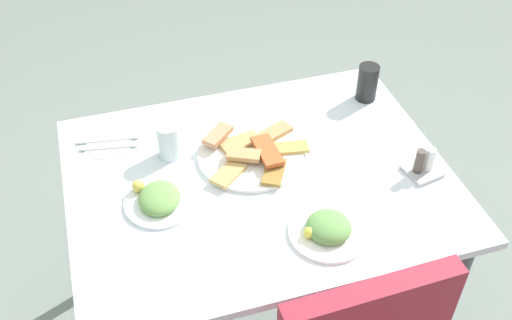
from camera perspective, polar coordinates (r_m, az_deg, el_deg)
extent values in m
cube|color=white|center=(1.72, 0.29, -1.78)|extent=(1.07, 0.83, 0.02)
cylinder|color=#465054|center=(2.35, 8.79, -0.14)|extent=(0.04, 0.04, 0.71)
cylinder|color=#465054|center=(2.19, -14.50, -4.93)|extent=(0.04, 0.04, 0.71)
cylinder|color=#465054|center=(1.95, 17.31, -13.68)|extent=(0.04, 0.04, 0.71)
cylinder|color=white|center=(1.77, -0.42, 0.49)|extent=(0.31, 0.31, 0.01)
cube|color=tan|center=(1.72, -1.16, 0.50)|extent=(0.11, 0.08, 0.01)
cube|color=olive|center=(1.70, 1.71, -1.11)|extent=(0.10, 0.12, 0.01)
cube|color=tan|center=(1.79, -1.48, 1.68)|extent=(0.13, 0.08, 0.01)
cube|color=tan|center=(1.82, 1.53, 2.46)|extent=(0.14, 0.10, 0.02)
cube|color=tan|center=(1.78, 3.03, 1.14)|extent=(0.13, 0.07, 0.01)
cube|color=tan|center=(1.79, -3.61, 2.38)|extent=(0.11, 0.10, 0.02)
cube|color=#CB5D2E|center=(1.74, 1.08, 0.86)|extent=(0.06, 0.14, 0.01)
cube|color=tan|center=(1.69, -2.63, -1.29)|extent=(0.12, 0.11, 0.01)
cylinder|color=white|center=(1.57, 6.79, -6.74)|extent=(0.21, 0.21, 0.01)
ellipsoid|color=#68A052|center=(1.55, 6.85, -6.26)|extent=(0.15, 0.15, 0.05)
sphere|color=#EAE14B|center=(1.54, 5.04, -6.81)|extent=(0.03, 0.03, 0.03)
cylinder|color=white|center=(1.65, -9.00, -3.97)|extent=(0.19, 0.19, 0.01)
ellipsoid|color=#70A053|center=(1.64, -9.06, -3.54)|extent=(0.14, 0.15, 0.05)
sphere|color=#EAD054|center=(1.67, -11.00, -2.42)|extent=(0.03, 0.03, 0.03)
cylinder|color=black|center=(1.99, 10.42, 7.15)|extent=(0.07, 0.07, 0.12)
cylinder|color=silver|center=(1.76, -8.24, 1.77)|extent=(0.06, 0.06, 0.11)
cube|color=white|center=(1.86, -13.69, 1.45)|extent=(0.16, 0.16, 0.00)
cube|color=silver|center=(1.88, -13.77, 1.89)|extent=(0.18, 0.04, 0.00)
cube|color=silver|center=(1.85, -13.64, 1.20)|extent=(0.17, 0.04, 0.00)
cube|color=#B2B2B7|center=(1.78, 15.31, -1.03)|extent=(0.11, 0.11, 0.01)
cylinder|color=white|center=(1.76, 16.00, 0.07)|extent=(0.03, 0.03, 0.07)
cylinder|color=#51463E|center=(1.74, 15.10, -0.10)|extent=(0.03, 0.03, 0.07)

